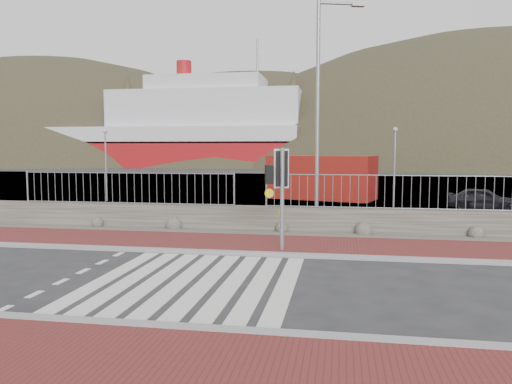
% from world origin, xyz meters
% --- Properties ---
extents(ground, '(220.00, 220.00, 0.00)m').
position_xyz_m(ground, '(0.00, 0.00, 0.00)').
color(ground, '#28282B').
rests_on(ground, ground).
extents(sidewalk_near, '(40.00, 4.00, 0.08)m').
position_xyz_m(sidewalk_near, '(0.00, -5.00, 0.04)').
color(sidewalk_near, maroon).
rests_on(sidewalk_near, ground).
extents(sidewalk_far, '(40.00, 3.00, 0.08)m').
position_xyz_m(sidewalk_far, '(0.00, 4.50, 0.04)').
color(sidewalk_far, maroon).
rests_on(sidewalk_far, ground).
extents(kerb_near, '(40.00, 0.25, 0.12)m').
position_xyz_m(kerb_near, '(0.00, -3.00, 0.05)').
color(kerb_near, gray).
rests_on(kerb_near, ground).
extents(kerb_far, '(40.00, 0.25, 0.12)m').
position_xyz_m(kerb_far, '(0.00, 3.00, 0.05)').
color(kerb_far, gray).
rests_on(kerb_far, ground).
extents(zebra_crossing, '(4.62, 5.60, 0.01)m').
position_xyz_m(zebra_crossing, '(-0.00, 0.00, 0.01)').
color(zebra_crossing, silver).
rests_on(zebra_crossing, ground).
extents(gravel_strip, '(40.00, 1.50, 0.06)m').
position_xyz_m(gravel_strip, '(0.00, 6.50, 0.03)').
color(gravel_strip, '#59544C').
rests_on(gravel_strip, ground).
extents(stone_wall, '(40.00, 0.60, 0.90)m').
position_xyz_m(stone_wall, '(0.00, 7.30, 0.45)').
color(stone_wall, '#4A463D').
rests_on(stone_wall, ground).
extents(railing, '(18.07, 0.07, 1.22)m').
position_xyz_m(railing, '(0.00, 7.15, 1.82)').
color(railing, gray).
rests_on(railing, stone_wall).
extents(quay, '(120.00, 40.00, 0.50)m').
position_xyz_m(quay, '(0.00, 27.90, 0.00)').
color(quay, '#4C4C4F').
rests_on(quay, ground).
extents(water, '(220.00, 50.00, 0.05)m').
position_xyz_m(water, '(0.00, 62.90, 0.00)').
color(water, '#3F4C54').
rests_on(water, ground).
extents(ferry, '(50.00, 16.00, 20.00)m').
position_xyz_m(ferry, '(-24.65, 67.90, 5.36)').
color(ferry, maroon).
rests_on(ferry, ground).
extents(hills_backdrop, '(254.00, 90.00, 100.00)m').
position_xyz_m(hills_backdrop, '(6.74, 87.90, -23.05)').
color(hills_backdrop, '#2F311D').
rests_on(hills_backdrop, ground).
extents(traffic_signal_far, '(0.75, 0.43, 3.06)m').
position_xyz_m(traffic_signal_far, '(1.56, 3.57, 2.21)').
color(traffic_signal_far, gray).
rests_on(traffic_signal_far, ground).
extents(streetlight, '(1.75, 0.66, 8.44)m').
position_xyz_m(streetlight, '(2.52, 8.14, 4.75)').
color(streetlight, gray).
rests_on(streetlight, ground).
extents(shipping_container, '(6.70, 4.28, 2.59)m').
position_xyz_m(shipping_container, '(2.11, 19.34, 1.30)').
color(shipping_container, maroon).
rests_on(shipping_container, ground).
extents(car_a, '(3.48, 2.17, 1.11)m').
position_xyz_m(car_a, '(10.19, 15.19, 0.55)').
color(car_a, black).
rests_on(car_a, ground).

